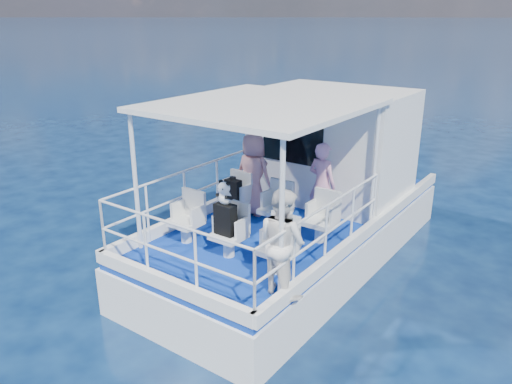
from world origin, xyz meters
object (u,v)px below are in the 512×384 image
passenger_port_fwd (253,174)px  panda (225,192)px  passenger_stbd_aft (282,242)px  backpack_center (225,219)px

passenger_port_fwd → panda: (0.69, -1.68, 0.28)m
passenger_port_fwd → passenger_stbd_aft: 2.88m
passenger_port_fwd → backpack_center: (0.71, -1.70, -0.15)m
passenger_stbd_aft → panda: passenger_stbd_aft is taller
passenger_port_fwd → backpack_center: size_ratio=3.16×
backpack_center → panda: (-0.01, 0.02, 0.43)m
passenger_stbd_aft → passenger_port_fwd: bearing=-31.8°
passenger_port_fwd → passenger_stbd_aft: bearing=134.1°
passenger_port_fwd → passenger_stbd_aft: passenger_port_fwd is taller
panda → passenger_port_fwd: bearing=112.4°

